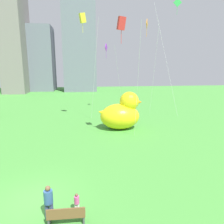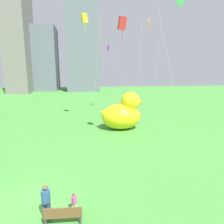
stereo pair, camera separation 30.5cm
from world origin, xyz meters
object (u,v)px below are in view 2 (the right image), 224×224
(person_adult, at_px, (46,200))
(giant_inflatable_duck, at_px, (123,113))
(kite_red, at_px, (122,24))
(kite_green, at_px, (179,9))
(person_child, at_px, (74,202))
(kite_purple, at_px, (109,50))
(park_bench, at_px, (63,215))
(kite_orange, at_px, (150,29))
(kite_yellow, at_px, (84,19))

(person_adult, relative_size, giant_inflatable_duck, 0.32)
(kite_red, distance_m, kite_green, 17.06)
(person_child, xyz_separation_m, kite_purple, (4.37, 25.11, 9.22))
(park_bench, height_order, kite_green, kite_green)
(kite_orange, bearing_deg, kite_red, -118.24)
(park_bench, height_order, kite_yellow, kite_yellow)
(person_adult, height_order, giant_inflatable_duck, giant_inflatable_duck)
(park_bench, distance_m, person_adult, 1.06)
(giant_inflatable_duck, bearing_deg, kite_orange, 53.31)
(giant_inflatable_duck, xyz_separation_m, kite_yellow, (-4.15, 3.79, 10.92))
(kite_red, bearing_deg, park_bench, -112.05)
(park_bench, relative_size, giant_inflatable_duck, 0.33)
(person_child, xyz_separation_m, kite_red, (3.95, 10.10, 10.19))
(kite_red, relative_size, kite_yellow, 0.85)
(giant_inflatable_duck, bearing_deg, person_adult, -112.81)
(kite_yellow, xyz_separation_m, kite_orange, (8.86, 2.53, -0.48))
(park_bench, xyz_separation_m, giant_inflatable_duck, (5.19, 14.78, 1.37))
(park_bench, xyz_separation_m, kite_green, (14.90, 23.44, 15.03))
(kite_red, relative_size, kite_green, 0.67)
(park_bench, relative_size, kite_purple, 0.16)
(kite_yellow, bearing_deg, giant_inflatable_duck, -42.47)
(giant_inflatable_duck, bearing_deg, person_child, -108.69)
(park_bench, xyz_separation_m, kite_yellow, (1.05, 18.58, 12.28))
(person_adult, bearing_deg, person_child, 11.94)
(person_adult, relative_size, kite_green, 0.10)
(kite_purple, bearing_deg, kite_red, -91.58)
(giant_inflatable_duck, height_order, kite_red, kite_red)
(person_adult, distance_m, giant_inflatable_duck, 15.53)
(person_adult, distance_m, kite_green, 31.40)
(giant_inflatable_duck, height_order, kite_yellow, kite_yellow)
(kite_purple, distance_m, kite_green, 11.85)
(kite_orange, relative_size, kite_green, 0.79)
(kite_yellow, height_order, kite_green, kite_green)
(kite_purple, bearing_deg, person_adult, -102.52)
(kite_purple, xyz_separation_m, kite_red, (-0.41, -15.00, 0.98))
(kite_purple, height_order, kite_orange, kite_orange)
(person_child, distance_m, kite_purple, 27.10)
(person_child, bearing_deg, kite_yellow, 88.07)
(kite_orange, bearing_deg, giant_inflatable_duck, -126.69)
(park_bench, bearing_deg, kite_red, 67.95)
(kite_purple, distance_m, kite_yellow, 8.73)
(kite_green, bearing_deg, person_child, -122.50)
(kite_red, xyz_separation_m, kite_green, (10.50, 12.58, 4.75))
(park_bench, height_order, person_child, person_child)
(person_child, height_order, kite_orange, kite_orange)
(person_adult, height_order, kite_yellow, kite_yellow)
(kite_yellow, bearing_deg, kite_purple, 62.66)
(kite_purple, bearing_deg, kite_green, -13.53)
(park_bench, bearing_deg, giant_inflatable_duck, 70.65)
(park_bench, height_order, person_adult, person_adult)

